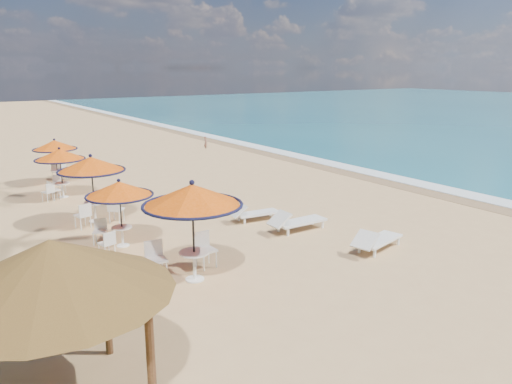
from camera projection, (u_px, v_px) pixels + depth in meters
ground at (329, 246)px, 15.36m from camera, size 160.00×160.00×0.00m
foam_strip at (332, 164)px, 28.45m from camera, size 1.20×140.00×0.04m
wetsand_band at (320, 166)px, 27.96m from camera, size 1.40×140.00×0.02m
station_0 at (191, 204)px, 12.50m from camera, size 2.55×2.55×2.66m
station_1 at (117, 195)px, 14.96m from camera, size 2.04×2.04×2.13m
station_2 at (92, 171)px, 17.36m from camera, size 2.35×2.35×2.45m
station_3 at (59, 161)px, 20.80m from camera, size 2.06×2.15×2.15m
station_4 at (55, 149)px, 23.63m from camera, size 2.04×2.04×2.13m
lounger_near at (376, 240)px, 14.90m from camera, size 2.13×1.08×0.73m
lounger_mid at (296, 221)px, 16.71m from camera, size 2.12×0.68×0.76m
lounger_far at (253, 213)px, 17.85m from camera, size 1.90×0.78×0.66m
palapa at (52, 268)px, 7.58m from camera, size 3.72×3.72×2.84m
person at (206, 142)px, 33.83m from camera, size 0.30×0.37×0.88m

